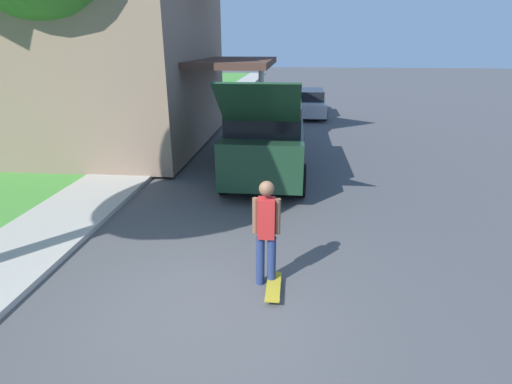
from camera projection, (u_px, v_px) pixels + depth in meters
The scene contains 7 objects.
ground_plane at pixel (207, 307), 5.60m from camera, with size 120.00×120.00×0.00m, color #49494C.
sidewalk at pixel (128, 170), 11.51m from camera, with size 1.80×80.00×0.10m.
house at pixel (45, 11), 13.34m from camera, with size 13.33×8.62×8.49m.
suv_parked at pixel (267, 136), 10.69m from camera, with size 2.09×5.24×2.80m.
car_down_street at pixel (307, 103), 20.38m from camera, with size 1.89×4.59×1.29m.
skateboarder at pixel (266, 229), 5.83m from camera, with size 0.41×0.22×1.67m.
skateboard at pixel (273, 287), 5.92m from camera, with size 0.22×0.79×0.10m.
Camera 1 is at (1.14, -4.59, 3.47)m, focal length 28.00 mm.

